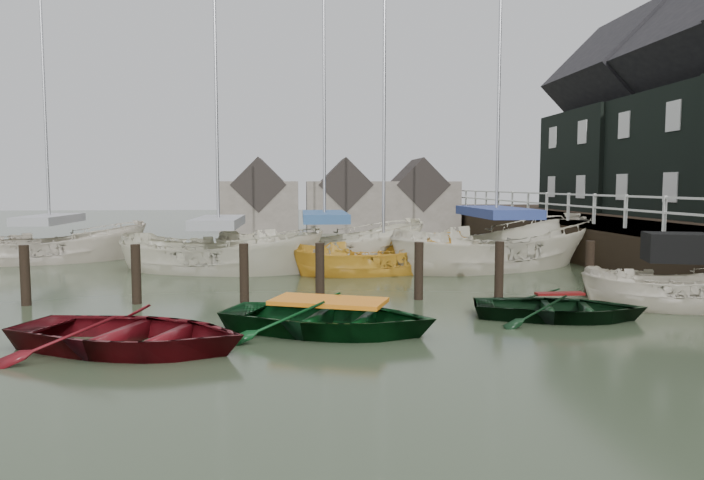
{
  "coord_description": "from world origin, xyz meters",
  "views": [
    {
      "loc": [
        -1.68,
        -11.9,
        2.77
      ],
      "look_at": [
        -0.37,
        3.74,
        1.4
      ],
      "focal_mm": 32.0,
      "sensor_mm": 36.0,
      "label": 1
    }
  ],
  "objects": [
    {
      "name": "sailboat_c",
      "position": [
        0.99,
        7.84,
        0.02
      ],
      "size": [
        6.28,
        3.53,
        11.31
      ],
      "rotation": [
        0.0,
        0.0,
        1.8
      ],
      "color": "gold",
      "rests_on": "ground"
    },
    {
      "name": "rowboat_dkgreen",
      "position": [
        3.71,
        0.58,
        0.0
      ],
      "size": [
        4.0,
        3.28,
        0.72
      ],
      "primitive_type": "imported",
      "rotation": [
        0.0,
        0.0,
        1.32
      ],
      "color": "black",
      "rests_on": "ground"
    },
    {
      "name": "rowboat_red",
      "position": [
        -4.53,
        -1.26,
        0.0
      ],
      "size": [
        4.84,
        4.1,
        0.85
      ],
      "primitive_type": "imported",
      "rotation": [
        0.0,
        0.0,
        1.25
      ],
      "color": "#4F0B10",
      "rests_on": "ground"
    },
    {
      "name": "sailboat_b",
      "position": [
        -0.82,
        9.64,
        0.06
      ],
      "size": [
        7.87,
        4.47,
        12.24
      ],
      "rotation": [
        0.0,
        0.0,
        1.81
      ],
      "color": "silver",
      "rests_on": "ground"
    },
    {
      "name": "far_sheds",
      "position": [
        0.83,
        26.0,
        1.86
      ],
      "size": [
        14.0,
        4.08,
        4.39
      ],
      "color": "#665B51",
      "rests_on": "ground"
    },
    {
      "name": "pier",
      "position": [
        9.48,
        10.0,
        0.71
      ],
      "size": [
        3.04,
        32.0,
        2.7
      ],
      "color": "black",
      "rests_on": "ground"
    },
    {
      "name": "sailboat_d",
      "position": [
        4.93,
        8.7,
        0.06
      ],
      "size": [
        8.81,
        6.07,
        12.96
      ],
      "rotation": [
        0.0,
        0.0,
        1.97
      ],
      "color": "beige",
      "rests_on": "ground"
    },
    {
      "name": "mooring_pilings",
      "position": [
        -1.11,
        3.0,
        0.5
      ],
      "size": [
        13.72,
        0.22,
        1.8
      ],
      "color": "black",
      "rests_on": "ground"
    },
    {
      "name": "rowboat_green",
      "position": [
        -1.14,
        -0.25,
        0.0
      ],
      "size": [
        4.85,
        4.16,
        0.85
      ],
      "primitive_type": "imported",
      "rotation": [
        0.0,
        0.0,
        1.21
      ],
      "color": "black",
      "rests_on": "ground"
    },
    {
      "name": "sailboat_a",
      "position": [
        -4.28,
        8.48,
        0.06
      ],
      "size": [
        7.38,
        4.43,
        10.78
      ],
      "rotation": [
        0.0,
        0.0,
        1.29
      ],
      "color": "beige",
      "rests_on": "ground"
    },
    {
      "name": "motorboat",
      "position": [
        6.8,
        1.33,
        0.1
      ],
      "size": [
        4.48,
        2.78,
        2.51
      ],
      "rotation": [
        0.0,
        0.0,
        1.26
      ],
      "color": "beige",
      "rests_on": "ground"
    },
    {
      "name": "sailboat_e",
      "position": [
        -10.72,
        11.63,
        0.06
      ],
      "size": [
        7.14,
        4.51,
        10.55
      ],
      "rotation": [
        0.0,
        0.0,
        1.89
      ],
      "color": "beige",
      "rests_on": "ground"
    },
    {
      "name": "ground",
      "position": [
        0.0,
        0.0,
        0.0
      ],
      "size": [
        120.0,
        120.0,
        0.0
      ],
      "primitive_type": "plane",
      "color": "#2E3B25",
      "rests_on": "ground"
    }
  ]
}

